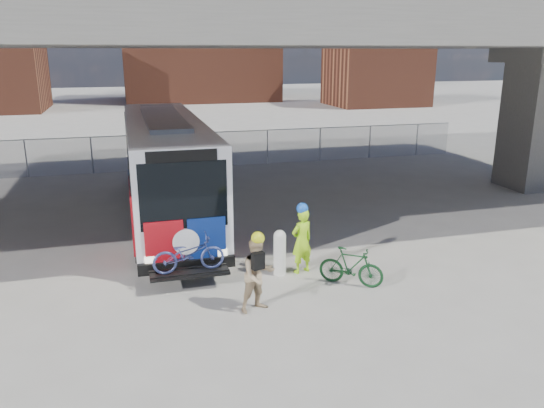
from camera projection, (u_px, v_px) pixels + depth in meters
name	position (u px, v px, depth m)	size (l,w,h in m)	color
ground	(244.00, 246.00, 16.59)	(160.00, 160.00, 0.00)	#9E9991
bus	(165.00, 160.00, 19.12)	(2.67, 12.91, 3.69)	silver
overpass	(216.00, 31.00, 18.47)	(40.00, 16.00, 7.95)	#605E59
chainlink_fence	(193.00, 141.00, 27.30)	(30.00, 0.06, 30.00)	gray
brick_buildings	(161.00, 55.00, 60.04)	(54.00, 22.00, 12.00)	brown
bollard	(280.00, 251.00, 14.30)	(0.33, 0.33, 1.28)	silver
cyclist_hivis	(302.00, 239.00, 14.38)	(0.77, 0.63, 1.99)	#B3FF1A
cyclist_tan	(258.00, 274.00, 12.25)	(1.03, 0.90, 1.95)	tan
bike_parked	(351.00, 267.00, 13.71)	(0.48, 1.69, 1.02)	#143F1D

